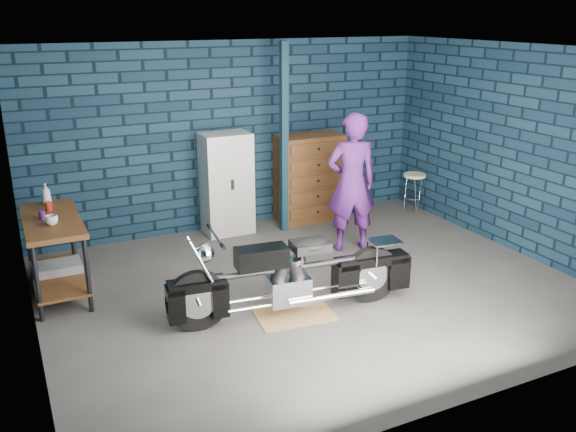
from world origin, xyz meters
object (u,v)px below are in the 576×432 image
(person, at_px, (351,183))
(storage_bin, at_px, (60,276))
(tool_chest, at_px, (310,178))
(shop_stool, at_px, (414,193))
(workbench, at_px, (56,256))
(locker, at_px, (227,184))
(motorcycle, at_px, (294,270))

(person, xyz_separation_m, storage_bin, (-3.69, 0.38, -0.77))
(tool_chest, bearing_deg, person, -93.66)
(tool_chest, bearing_deg, shop_stool, -15.39)
(workbench, height_order, locker, locker)
(workbench, distance_m, motorcycle, 2.72)
(storage_bin, distance_m, locker, 2.68)
(workbench, distance_m, locker, 2.70)
(person, height_order, tool_chest, person)
(storage_bin, xyz_separation_m, shop_stool, (5.41, 0.51, 0.16))
(motorcycle, distance_m, person, 2.08)
(workbench, height_order, tool_chest, tool_chest)
(motorcycle, relative_size, locker, 1.56)
(person, distance_m, locker, 1.85)
(person, relative_size, storage_bin, 3.68)
(workbench, bearing_deg, locker, 23.93)
(locker, height_order, shop_stool, locker)
(workbench, distance_m, tool_chest, 3.95)
(person, relative_size, shop_stool, 2.90)
(storage_bin, relative_size, locker, 0.35)
(motorcycle, xyz_separation_m, tool_chest, (1.61, 2.70, 0.16))
(motorcycle, height_order, person, person)
(shop_stool, bearing_deg, workbench, -173.29)
(workbench, relative_size, shop_stool, 2.18)
(motorcycle, bearing_deg, storage_bin, 147.75)
(workbench, relative_size, storage_bin, 2.78)
(motorcycle, distance_m, locker, 2.72)
(workbench, xyz_separation_m, tool_chest, (3.80, 1.09, 0.20))
(workbench, distance_m, shop_stool, 5.47)
(storage_bin, bearing_deg, person, -5.95)
(workbench, relative_size, locker, 0.96)
(locker, bearing_deg, shop_stool, -8.59)
(tool_chest, relative_size, shop_stool, 2.06)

